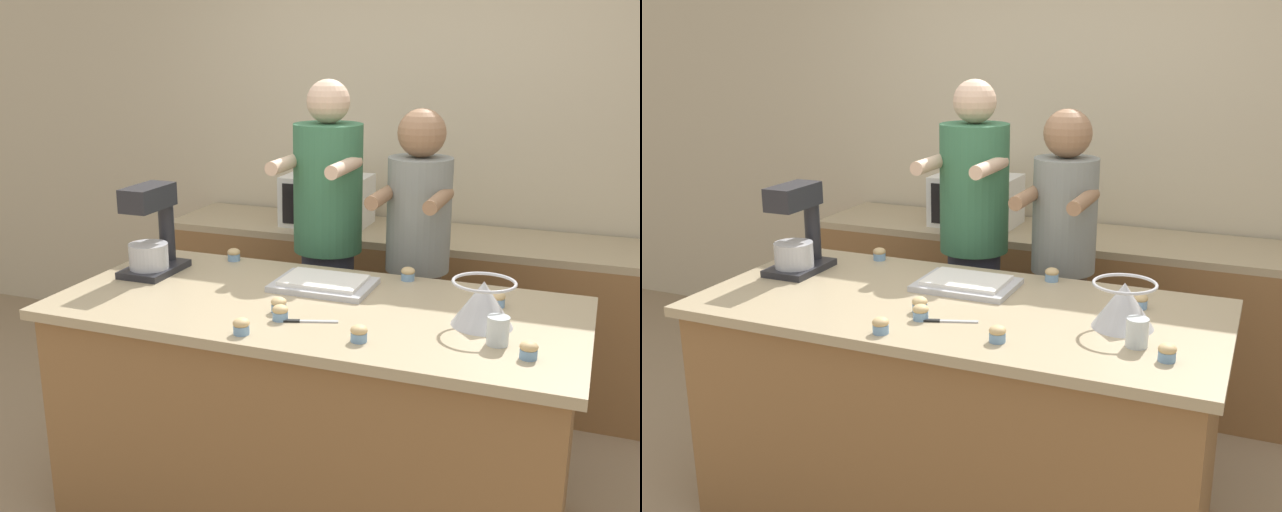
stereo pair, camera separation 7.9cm
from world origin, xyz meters
TOP-DOWN VIEW (x-y plane):
  - ground_plane at (0.00, 0.00)m, footprint 16.00×16.00m
  - back_wall at (0.00, 1.78)m, footprint 10.00×0.06m
  - island_counter at (0.00, 0.00)m, footprint 2.06×0.96m
  - back_counter at (0.00, 1.43)m, footprint 2.80×0.60m
  - person_left at (-0.23, 0.75)m, footprint 0.35×0.51m
  - person_right at (0.22, 0.75)m, footprint 0.32×0.49m
  - stand_mixer at (-0.82, 0.12)m, footprint 0.20×0.30m
  - mixing_bowl at (0.64, 0.00)m, footprint 0.23×0.23m
  - baking_tray at (-0.04, 0.19)m, footprint 0.40×0.29m
  - microwave_oven at (-0.49, 1.43)m, footprint 0.48×0.35m
  - drinking_glass at (0.72, -0.16)m, footprint 0.08×0.08m
  - knife at (0.04, -0.20)m, footprint 0.21×0.09m
  - cupcake_0 at (0.67, 0.22)m, footprint 0.06×0.06m
  - cupcake_1 at (0.26, 0.42)m, footprint 0.06×0.06m
  - cupcake_2 at (0.28, -0.30)m, footprint 0.06×0.06m
  - cupcake_3 at (-0.12, -0.39)m, footprint 0.06×0.06m
  - cupcake_4 at (-0.05, -0.22)m, footprint 0.06×0.06m
  - cupcake_5 at (0.83, -0.24)m, footprint 0.06×0.06m
  - cupcake_6 at (-0.09, -0.14)m, footprint 0.06×0.06m
  - cupcake_7 at (-0.57, 0.41)m, footprint 0.06×0.06m

SIDE VIEW (x-z plane):
  - ground_plane at x=0.00m, z-range 0.00..0.00m
  - back_counter at x=0.00m, z-range 0.00..0.89m
  - island_counter at x=0.00m, z-range 0.00..0.94m
  - person_right at x=0.22m, z-range 0.06..1.70m
  - person_left at x=-0.23m, z-range 0.05..1.81m
  - knife at x=0.04m, z-range 0.94..0.95m
  - baking_tray at x=-0.04m, z-range 0.94..0.98m
  - cupcake_0 at x=0.67m, z-range 0.94..1.00m
  - cupcake_1 at x=0.26m, z-range 0.94..1.00m
  - cupcake_2 at x=0.28m, z-range 0.94..1.00m
  - cupcake_3 at x=-0.12m, z-range 0.94..1.00m
  - cupcake_4 at x=-0.05m, z-range 0.94..1.00m
  - cupcake_5 at x=0.83m, z-range 0.94..1.00m
  - cupcake_6 at x=-0.09m, z-range 0.94..1.00m
  - cupcake_7 at x=-0.57m, z-range 0.94..1.00m
  - drinking_glass at x=0.72m, z-range 0.94..1.04m
  - mixing_bowl at x=0.64m, z-range 0.94..1.11m
  - microwave_oven at x=-0.49m, z-range 0.89..1.18m
  - stand_mixer at x=-0.82m, z-range 0.91..1.31m
  - back_wall at x=0.00m, z-range 0.00..2.70m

